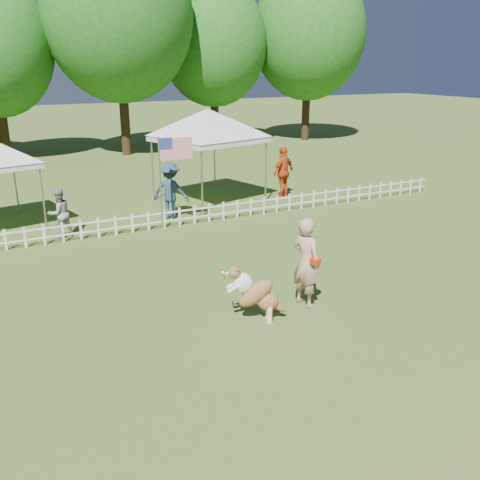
{
  "coord_description": "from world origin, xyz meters",
  "views": [
    {
      "loc": [
        -4.8,
        -8.02,
        4.86
      ],
      "look_at": [
        0.31,
        2.0,
        1.1
      ],
      "focal_mm": 40.0,
      "sensor_mm": 36.0,
      "label": 1
    }
  ],
  "objects_px": {
    "spectator_b": "(170,191)",
    "spectator_c": "(283,172)",
    "handler": "(306,262)",
    "canopy_tent_right": "(209,157)",
    "dog": "(257,293)",
    "flag_pole": "(161,184)",
    "spectator_a": "(59,213)",
    "frisbee_on_turf": "(277,308)"
  },
  "relations": [
    {
      "from": "handler",
      "to": "canopy_tent_right",
      "type": "relative_size",
      "value": 0.59
    },
    {
      "from": "flag_pole",
      "to": "spectator_a",
      "type": "xyz_separation_m",
      "value": [
        -2.9,
        0.55,
        -0.68
      ]
    },
    {
      "from": "canopy_tent_right",
      "to": "flag_pole",
      "type": "height_order",
      "value": "canopy_tent_right"
    },
    {
      "from": "handler",
      "to": "frisbee_on_turf",
      "type": "xyz_separation_m",
      "value": [
        -0.63,
        0.07,
        -0.94
      ]
    },
    {
      "from": "spectator_a",
      "to": "canopy_tent_right",
      "type": "bearing_deg",
      "value": 177.36
    },
    {
      "from": "canopy_tent_right",
      "to": "spectator_b",
      "type": "bearing_deg",
      "value": -158.72
    },
    {
      "from": "spectator_a",
      "to": "spectator_b",
      "type": "distance_m",
      "value": 3.57
    },
    {
      "from": "handler",
      "to": "dog",
      "type": "relative_size",
      "value": 1.61
    },
    {
      "from": "canopy_tent_right",
      "to": "flag_pole",
      "type": "distance_m",
      "value": 3.59
    },
    {
      "from": "dog",
      "to": "frisbee_on_turf",
      "type": "bearing_deg",
      "value": 43.16
    },
    {
      "from": "canopy_tent_right",
      "to": "frisbee_on_turf",
      "type": "bearing_deg",
      "value": -119.98
    },
    {
      "from": "dog",
      "to": "canopy_tent_right",
      "type": "height_order",
      "value": "canopy_tent_right"
    },
    {
      "from": "dog",
      "to": "flag_pole",
      "type": "xyz_separation_m",
      "value": [
        0.37,
        6.67,
        0.82
      ]
    },
    {
      "from": "canopy_tent_right",
      "to": "spectator_a",
      "type": "bearing_deg",
      "value": -176.19
    },
    {
      "from": "canopy_tent_right",
      "to": "flag_pole",
      "type": "xyz_separation_m",
      "value": [
        -2.64,
        -2.42,
        -0.22
      ]
    },
    {
      "from": "canopy_tent_right",
      "to": "spectator_c",
      "type": "xyz_separation_m",
      "value": [
        2.75,
        -0.62,
        -0.67
      ]
    },
    {
      "from": "frisbee_on_turf",
      "to": "spectator_c",
      "type": "height_order",
      "value": "spectator_c"
    },
    {
      "from": "handler",
      "to": "canopy_tent_right",
      "type": "distance_m",
      "value": 9.1
    },
    {
      "from": "spectator_a",
      "to": "spectator_c",
      "type": "height_order",
      "value": "spectator_c"
    },
    {
      "from": "dog",
      "to": "spectator_a",
      "type": "distance_m",
      "value": 7.65
    },
    {
      "from": "canopy_tent_right",
      "to": "spectator_c",
      "type": "height_order",
      "value": "canopy_tent_right"
    },
    {
      "from": "handler",
      "to": "spectator_b",
      "type": "relative_size",
      "value": 1.04
    },
    {
      "from": "spectator_c",
      "to": "flag_pole",
      "type": "bearing_deg",
      "value": -3.98
    },
    {
      "from": "dog",
      "to": "canopy_tent_right",
      "type": "xyz_separation_m",
      "value": [
        3.01,
        9.09,
        1.03
      ]
    },
    {
      "from": "spectator_b",
      "to": "dog",
      "type": "bearing_deg",
      "value": 122.09
    },
    {
      "from": "spectator_b",
      "to": "flag_pole",
      "type": "bearing_deg",
      "value": 96.06
    },
    {
      "from": "handler",
      "to": "spectator_a",
      "type": "relative_size",
      "value": 1.31
    },
    {
      "from": "spectator_b",
      "to": "spectator_c",
      "type": "xyz_separation_m",
      "value": [
        4.75,
        0.84,
        0.04
      ]
    },
    {
      "from": "dog",
      "to": "handler",
      "type": "bearing_deg",
      "value": 29.37
    },
    {
      "from": "handler",
      "to": "flag_pole",
      "type": "relative_size",
      "value": 0.68
    },
    {
      "from": "handler",
      "to": "spectator_b",
      "type": "distance_m",
      "value": 7.45
    },
    {
      "from": "handler",
      "to": "canopy_tent_right",
      "type": "bearing_deg",
      "value": -23.06
    },
    {
      "from": "flag_pole",
      "to": "spectator_c",
      "type": "height_order",
      "value": "flag_pole"
    },
    {
      "from": "canopy_tent_right",
      "to": "dog",
      "type": "bearing_deg",
      "value": -123.19
    },
    {
      "from": "canopy_tent_right",
      "to": "spectator_b",
      "type": "height_order",
      "value": "canopy_tent_right"
    },
    {
      "from": "handler",
      "to": "spectator_a",
      "type": "bearing_deg",
      "value": 16.35
    },
    {
      "from": "flag_pole",
      "to": "spectator_b",
      "type": "bearing_deg",
      "value": 61.9
    },
    {
      "from": "dog",
      "to": "spectator_b",
      "type": "xyz_separation_m",
      "value": [
        1.01,
        7.63,
        0.33
      ]
    },
    {
      "from": "handler",
      "to": "dog",
      "type": "height_order",
      "value": "handler"
    },
    {
      "from": "dog",
      "to": "frisbee_on_turf",
      "type": "distance_m",
      "value": 0.89
    },
    {
      "from": "frisbee_on_turf",
      "to": "spectator_c",
      "type": "bearing_deg",
      "value": 57.97
    },
    {
      "from": "handler",
      "to": "spectator_c",
      "type": "relative_size",
      "value": 0.99
    }
  ]
}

